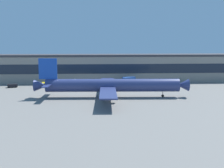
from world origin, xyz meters
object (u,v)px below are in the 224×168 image
(airliner, at_px, (110,85))
(follow_me_car, at_px, (44,84))
(pushback_tractor, at_px, (12,85))
(catering_truck, at_px, (129,81))
(fuel_truck, at_px, (76,83))
(baggage_tug, at_px, (146,83))

(airliner, height_order, follow_me_car, airliner)
(airliner, distance_m, pushback_tractor, 56.34)
(pushback_tractor, bearing_deg, catering_truck, 5.14)
(airliner, bearing_deg, fuel_truck, 115.84)
(baggage_tug, bearing_deg, fuel_truck, 179.92)
(baggage_tug, xyz_separation_m, pushback_tractor, (-68.45, -1.93, -0.04))
(baggage_tug, height_order, fuel_truck, fuel_truck)
(follow_me_car, bearing_deg, baggage_tug, -2.48)
(baggage_tug, relative_size, fuel_truck, 0.46)
(catering_truck, xyz_separation_m, pushback_tractor, (-59.51, -5.36, -1.24))
(airliner, relative_size, follow_me_car, 13.41)
(catering_truck, xyz_separation_m, fuel_truck, (-27.50, -3.38, -0.41))
(airliner, distance_m, baggage_tug, 38.40)
(baggage_tug, relative_size, catering_truck, 0.54)
(follow_me_car, distance_m, fuel_truck, 17.07)
(airliner, distance_m, catering_truck, 37.46)
(follow_me_car, relative_size, pushback_tractor, 0.88)
(airliner, xyz_separation_m, catering_truck, (12.00, 35.38, -2.71))
(fuel_truck, bearing_deg, baggage_tug, -0.08)
(fuel_truck, bearing_deg, pushback_tractor, -176.46)
(baggage_tug, bearing_deg, follow_me_car, 177.52)
(baggage_tug, xyz_separation_m, catering_truck, (-8.94, 3.43, 1.21))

